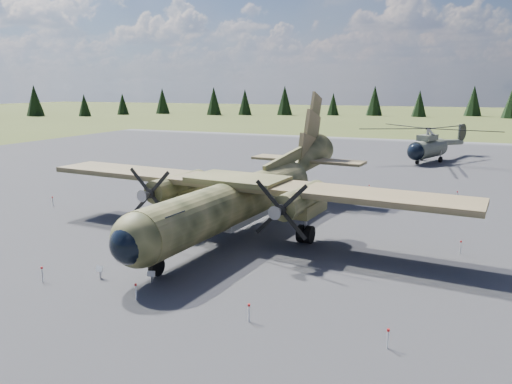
% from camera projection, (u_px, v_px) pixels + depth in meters
% --- Properties ---
extents(ground, '(500.00, 500.00, 0.00)m').
position_uv_depth(ground, '(223.00, 226.00, 37.29)').
color(ground, '#4D5626').
rests_on(ground, ground).
extents(apron, '(120.00, 120.00, 0.04)m').
position_uv_depth(apron, '(271.00, 199.00, 46.32)').
color(apron, slate).
rests_on(apron, ground).
extents(transport_plane, '(31.58, 28.60, 10.39)m').
position_uv_depth(transport_plane, '(246.00, 190.00, 35.45)').
color(transport_plane, '#363B20').
rests_on(transport_plane, ground).
extents(helicopter_near, '(24.27, 24.27, 4.79)m').
position_uv_depth(helicopter_near, '(429.00, 138.00, 68.13)').
color(helicopter_near, slate).
rests_on(helicopter_near, ground).
extents(info_placard_left, '(0.45, 0.19, 0.70)m').
position_uv_depth(info_placard_left, '(100.00, 270.00, 27.01)').
color(info_placard_left, gray).
rests_on(info_placard_left, ground).
extents(info_placard_right, '(0.46, 0.29, 0.67)m').
position_uv_depth(info_placard_right, '(151.00, 275.00, 26.39)').
color(info_placard_right, gray).
rests_on(info_placard_right, ground).
extents(barrier_fence, '(33.12, 29.62, 0.85)m').
position_uv_depth(barrier_fence, '(217.00, 219.00, 37.29)').
color(barrier_fence, white).
rests_on(barrier_fence, ground).
extents(treeline, '(331.53, 333.85, 10.99)m').
position_uv_depth(treeline, '(225.00, 159.00, 38.01)').
color(treeline, black).
rests_on(treeline, ground).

